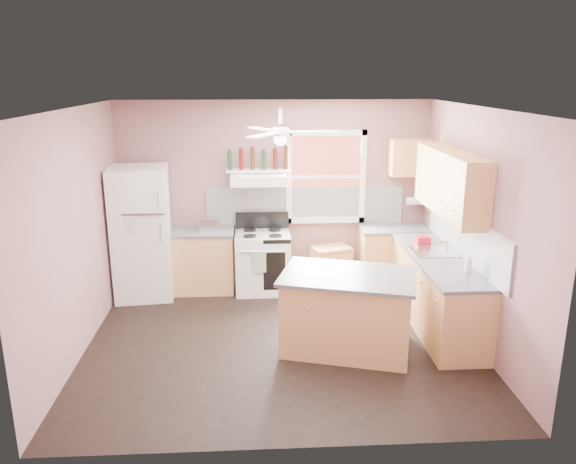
{
  "coord_description": "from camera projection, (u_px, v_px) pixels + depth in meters",
  "views": [
    {
      "loc": [
        -0.27,
        -6.05,
        3.05
      ],
      "look_at": [
        0.1,
        0.3,
        1.25
      ],
      "focal_mm": 35.0,
      "sensor_mm": 36.0,
      "label": 1
    }
  ],
  "objects": [
    {
      "name": "paper_towel",
      "position": [
        416.0,
        201.0,
        8.22
      ],
      "size": [
        0.26,
        0.12,
        0.12
      ],
      "primitive_type": "cylinder",
      "rotation": [
        0.0,
        1.57,
        0.0
      ],
      "color": "white",
      "rests_on": "wall_back"
    },
    {
      "name": "stove",
      "position": [
        263.0,
        262.0,
        8.08
      ],
      "size": [
        0.78,
        0.65,
        0.86
      ],
      "primitive_type": "cube",
      "rotation": [
        0.0,
        0.0,
        0.01
      ],
      "color": "white",
      "rests_on": "floor"
    },
    {
      "name": "upper_cabinet_corner",
      "position": [
        411.0,
        157.0,
        8.01
      ],
      "size": [
        0.6,
        0.33,
        0.52
      ],
      "primitive_type": "cube",
      "color": "tan",
      "rests_on": "wall_back"
    },
    {
      "name": "island_top",
      "position": [
        349.0,
        276.0,
        6.24
      ],
      "size": [
        1.69,
        1.34,
        0.04
      ],
      "primitive_type": "cube",
      "rotation": [
        0.0,
        0.0,
        -0.28
      ],
      "color": "#515154",
      "rests_on": "island"
    },
    {
      "name": "cart",
      "position": [
        331.0,
        268.0,
        8.31
      ],
      "size": [
        0.63,
        0.52,
        0.55
      ],
      "primitive_type": "cube",
      "rotation": [
        0.0,
        0.0,
        0.31
      ],
      "color": "tan",
      "rests_on": "floor"
    },
    {
      "name": "wall_left",
      "position": [
        74.0,
        234.0,
        6.17
      ],
      "size": [
        0.05,
        4.0,
        2.7
      ],
      "primitive_type": "cube",
      "color": "#825958",
      "rests_on": "ground"
    },
    {
      "name": "refrigerator",
      "position": [
        142.0,
        233.0,
        7.78
      ],
      "size": [
        0.86,
        0.84,
        1.84
      ],
      "primitive_type": "cube",
      "rotation": [
        0.0,
        0.0,
        0.11
      ],
      "color": "white",
      "rests_on": "floor"
    },
    {
      "name": "soap_bottle",
      "position": [
        469.0,
        263.0,
        6.27
      ],
      "size": [
        0.11,
        0.11,
        0.23
      ],
      "primitive_type": "imported",
      "rotation": [
        0.0,
        0.0,
        0.33
      ],
      "color": "silver",
      "rests_on": "counter_right"
    },
    {
      "name": "backsplash_back",
      "position": [
        305.0,
        205.0,
        8.27
      ],
      "size": [
        2.9,
        0.03,
        0.55
      ],
      "primitive_type": "cube",
      "color": "white",
      "rests_on": "wall_back"
    },
    {
      "name": "ceiling_fan_hub",
      "position": [
        280.0,
        132.0,
        5.99
      ],
      "size": [
        0.2,
        0.2,
        0.08
      ],
      "primitive_type": "cylinder",
      "color": "white",
      "rests_on": "ceiling"
    },
    {
      "name": "ceiling",
      "position": [
        280.0,
        108.0,
        5.93
      ],
      "size": [
        4.5,
        4.5,
        0.0
      ],
      "primitive_type": "plane",
      "color": "white",
      "rests_on": "ground"
    },
    {
      "name": "counter_left",
      "position": [
        201.0,
        232.0,
        7.99
      ],
      "size": [
        0.92,
        0.62,
        0.04
      ],
      "primitive_type": "cube",
      "color": "#515154",
      "rests_on": "base_cabinet_left"
    },
    {
      "name": "wall_back",
      "position": [
        274.0,
        194.0,
        8.24
      ],
      "size": [
        4.5,
        0.05,
        2.7
      ],
      "primitive_type": "cube",
      "color": "#825958",
      "rests_on": "ground"
    },
    {
      "name": "range_hood",
      "position": [
        259.0,
        179.0,
        7.89
      ],
      "size": [
        0.78,
        0.5,
        0.14
      ],
      "primitive_type": "cube",
      "color": "white",
      "rests_on": "wall_back"
    },
    {
      "name": "wall_right",
      "position": [
        479.0,
        228.0,
        6.42
      ],
      "size": [
        0.05,
        4.0,
        2.7
      ],
      "primitive_type": "cube",
      "color": "#825958",
      "rests_on": "ground"
    },
    {
      "name": "backsplash_right",
      "position": [
        465.0,
        235.0,
        6.76
      ],
      "size": [
        0.03,
        2.6,
        0.55
      ],
      "primitive_type": "cube",
      "color": "white",
      "rests_on": "wall_right"
    },
    {
      "name": "faucet",
      "position": [
        447.0,
        247.0,
        7.0
      ],
      "size": [
        0.03,
        0.03,
        0.14
      ],
      "primitive_type": "cylinder",
      "color": "silver",
      "rests_on": "sink"
    },
    {
      "name": "sink",
      "position": [
        434.0,
        253.0,
        7.01
      ],
      "size": [
        0.55,
        0.45,
        0.03
      ],
      "primitive_type": "cube",
      "color": "silver",
      "rests_on": "counter_right"
    },
    {
      "name": "base_cabinet_right",
      "position": [
        437.0,
        293.0,
        6.94
      ],
      "size": [
        0.6,
        2.2,
        0.86
      ],
      "primitive_type": "cube",
      "color": "tan",
      "rests_on": "floor"
    },
    {
      "name": "red_caddy",
      "position": [
        423.0,
        240.0,
        7.33
      ],
      "size": [
        0.19,
        0.14,
        0.1
      ],
      "primitive_type": "cube",
      "rotation": [
        0.0,
        0.0,
        0.1
      ],
      "color": "red",
      "rests_on": "counter_right"
    },
    {
      "name": "window_view",
      "position": [
        326.0,
        177.0,
        8.17
      ],
      "size": [
        1.0,
        0.02,
        1.2
      ],
      "primitive_type": "cube",
      "color": "maroon",
      "rests_on": "wall_back"
    },
    {
      "name": "counter_corner",
      "position": [
        395.0,
        228.0,
        8.15
      ],
      "size": [
        1.02,
        0.62,
        0.04
      ],
      "primitive_type": "cube",
      "color": "#515154",
      "rests_on": "base_cabinet_corner"
    },
    {
      "name": "wine_bottles",
      "position": [
        259.0,
        159.0,
        7.93
      ],
      "size": [
        0.86,
        0.06,
        0.31
      ],
      "color": "#143819",
      "rests_on": "bottle_shelf"
    },
    {
      "name": "upper_cabinet_right",
      "position": [
        450.0,
        183.0,
        6.77
      ],
      "size": [
        0.33,
        1.8,
        0.76
      ],
      "primitive_type": "cube",
      "color": "tan",
      "rests_on": "wall_right"
    },
    {
      "name": "counter_right",
      "position": [
        439.0,
        259.0,
        6.82
      ],
      "size": [
        0.62,
        2.22,
        0.04
      ],
      "primitive_type": "cube",
      "color": "#515154",
      "rests_on": "base_cabinet_right"
    },
    {
      "name": "island",
      "position": [
        347.0,
        313.0,
        6.36
      ],
      "size": [
        1.59,
        1.24,
        0.86
      ],
      "primitive_type": "cube",
      "rotation": [
        0.0,
        0.0,
        -0.28
      ],
      "color": "tan",
      "rests_on": "floor"
    },
    {
      "name": "base_cabinet_corner",
      "position": [
        394.0,
        258.0,
        8.28
      ],
      "size": [
        1.0,
        0.6,
        0.86
      ],
      "primitive_type": "cube",
      "color": "tan",
      "rests_on": "floor"
    },
    {
      "name": "bottle_shelf",
      "position": [
        258.0,
        171.0,
        7.98
      ],
      "size": [
        0.9,
        0.26,
        0.03
      ],
      "primitive_type": "cube",
      "color": "white",
      "rests_on": "range_hood"
    },
    {
      "name": "base_cabinet_left",
      "position": [
        202.0,
        261.0,
        8.12
      ],
      "size": [
        0.9,
        0.6,
        0.86
      ],
      "primitive_type": "cube",
      "color": "tan",
      "rests_on": "floor"
    },
    {
      "name": "window_frame",
      "position": [
        326.0,
        177.0,
        8.15
      ],
      "size": [
        1.16,
        0.07,
        1.36
      ],
      "primitive_type": "cube",
      "color": "white",
      "rests_on": "wall_back"
    },
    {
      "name": "toaster",
      "position": [
        209.0,
        225.0,
        7.94
      ],
      "size": [
        0.29,
        0.18,
        0.18
      ],
      "primitive_type": "cube",
      "rotation": [
        0.0,
        0.0,
        0.09
      ],
      "color": "silver",
      "rests_on": "counter_left"
    },
    {
      "name": "floor",
      "position": [
        281.0,
        340.0,
        6.66
      ],
      "size": [
        4.5,
        4.5,
        0.0
      ],
      "primitive_type": "plane",
      "color": "black",
      "rests_on": "ground"
    }
  ]
}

